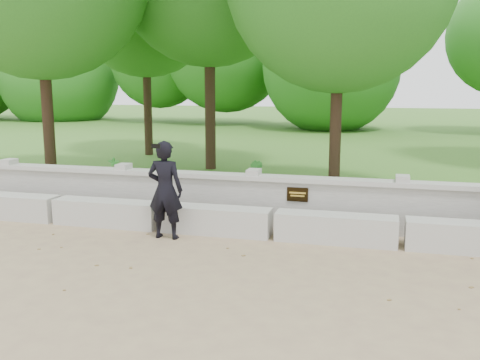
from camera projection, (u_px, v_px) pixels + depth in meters
The scene contains 7 objects.
ground at pixel (244, 278), 6.91m from camera, with size 80.00×80.00×0.00m, color #9C885F.
lawn at pixel (336, 147), 20.20m from camera, with size 40.00×22.00×0.25m, color #346923.
concrete_bench at pixel (273, 224), 8.68m from camera, with size 11.90×0.45×0.45m.
parapet_wall at pixel (281, 201), 9.30m from camera, with size 12.50×0.35×0.90m.
man_main at pixel (165, 190), 8.55m from camera, with size 0.59×0.52×1.59m.
shrub_a at pixel (114, 168), 12.56m from camera, with size 0.27×0.18×0.52m, color #30802B.
shrub_b at pixel (256, 176), 11.18m from camera, with size 0.35×0.28×0.64m, color #30802B.
Camera 1 is at (1.63, -6.37, 2.48)m, focal length 40.00 mm.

